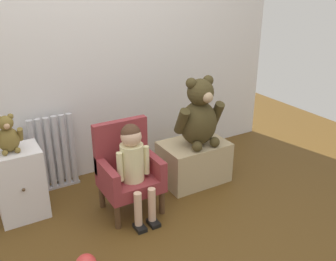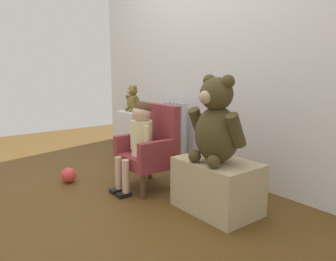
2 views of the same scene
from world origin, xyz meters
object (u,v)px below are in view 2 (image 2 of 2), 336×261
at_px(small_dresser, 136,137).
at_px(small_teddy_bear, 133,100).
at_px(child_figure, 139,133).
at_px(radiator, 174,134).
at_px(low_bench, 217,186).
at_px(toy_ball, 69,175).
at_px(large_teddy_bear, 216,125).
at_px(child_armchair, 151,148).

relative_size(small_dresser, small_teddy_bear, 1.98).
bearing_deg(child_figure, radiator, 120.58).
bearing_deg(radiator, child_figure, -59.42).
bearing_deg(small_dresser, child_figure, -29.91).
bearing_deg(small_dresser, low_bench, -8.63).
bearing_deg(small_teddy_bear, low_bench, -8.05).
bearing_deg(toy_ball, large_teddy_bear, 25.40).
bearing_deg(low_bench, radiator, 155.97).
relative_size(child_figure, large_teddy_bear, 1.24).
height_order(small_dresser, small_teddy_bear, small_teddy_bear).
xyz_separation_m(small_dresser, child_armchair, (0.73, -0.31, 0.06)).
distance_m(radiator, child_armchair, 0.70).
relative_size(child_armchair, large_teddy_bear, 1.18).
bearing_deg(low_bench, child_figure, -162.74).
distance_m(child_figure, toy_ball, 0.78).
bearing_deg(small_teddy_bear, small_dresser, 23.19).
bearing_deg(small_teddy_bear, radiator, 38.47).
bearing_deg(child_armchair, radiator, 125.19).
bearing_deg(child_figure, large_teddy_bear, 13.90).
height_order(radiator, child_figure, child_figure).
distance_m(large_teddy_bear, toy_ball, 1.44).
height_order(child_figure, toy_ball, child_figure).
distance_m(small_dresser, low_bench, 1.41).
bearing_deg(child_figure, toy_ball, -142.39).
bearing_deg(small_dresser, toy_ball, -76.07).
distance_m(low_bench, toy_ball, 1.34).
height_order(radiator, child_armchair, child_armchair).
bearing_deg(child_armchair, small_teddy_bear, 158.46).
relative_size(large_teddy_bear, small_teddy_bear, 2.14).
bearing_deg(radiator, child_armchair, -54.81).
height_order(child_armchair, small_teddy_bear, small_teddy_bear).
xyz_separation_m(child_figure, large_teddy_bear, (0.68, 0.17, 0.14)).
height_order(large_teddy_bear, toy_ball, large_teddy_bear).
relative_size(radiator, small_teddy_bear, 2.35).
height_order(small_dresser, large_teddy_bear, large_teddy_bear).
xyz_separation_m(radiator, toy_ball, (-0.12, -1.09, -0.25)).
xyz_separation_m(small_dresser, small_teddy_bear, (-0.03, -0.01, 0.39)).
bearing_deg(child_armchair, toy_ball, -135.52).
distance_m(child_armchair, child_figure, 0.18).
bearing_deg(small_dresser, small_teddy_bear, -156.81).
height_order(child_figure, low_bench, child_figure).
xyz_separation_m(small_dresser, child_figure, (0.73, -0.42, 0.20)).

